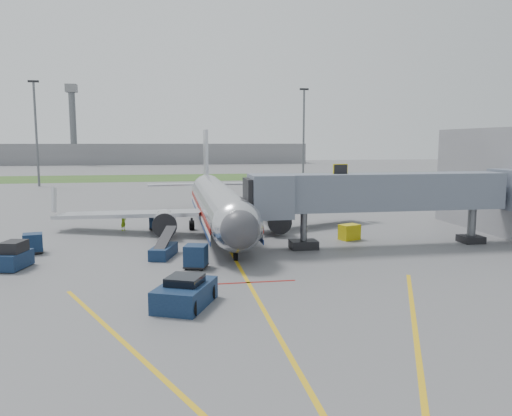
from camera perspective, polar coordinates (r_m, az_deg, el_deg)
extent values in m
plane|color=#565659|center=(35.12, -1.92, -6.73)|extent=(400.00, 400.00, 0.00)
cube|color=#2D4C1E|center=(124.10, -7.69, 3.49)|extent=(300.00, 25.00, 0.01)
cube|color=gold|center=(33.20, -1.44, -7.57)|extent=(0.25, 50.00, 0.01)
cube|color=maroon|center=(31.30, -0.90, -8.51)|extent=(6.00, 0.25, 0.01)
cube|color=gold|center=(21.57, -13.07, -16.33)|extent=(9.52, 20.04, 0.01)
cube|color=gold|center=(24.03, 17.83, -13.95)|extent=(9.52, 20.04, 0.01)
cylinder|color=silver|center=(49.29, -4.35, 0.58)|extent=(3.80, 28.00, 3.80)
sphere|color=silver|center=(35.53, -2.16, -2.12)|extent=(3.80, 3.80, 3.80)
sphere|color=#38383D|center=(34.26, -1.87, -2.48)|extent=(2.74, 2.74, 2.74)
cube|color=black|center=(35.05, -2.08, -1.34)|extent=(2.20, 1.20, 0.55)
cone|color=silver|center=(65.65, -5.74, 2.30)|extent=(3.80, 5.00, 3.80)
cube|color=#B7BAC1|center=(64.91, -5.76, 5.78)|extent=(0.35, 4.20, 7.00)
cube|color=#B7BAC1|center=(49.34, -14.21, -0.68)|extent=(15.10, 8.59, 1.13)
cube|color=#B7BAC1|center=(50.92, 5.22, -0.22)|extent=(15.10, 8.59, 1.13)
cylinder|color=silver|center=(46.29, -10.39, -1.66)|extent=(2.10, 3.60, 2.10)
cylinder|color=silver|center=(47.33, 2.30, -1.34)|extent=(2.10, 3.60, 2.10)
cube|color=maroon|center=(49.56, -2.13, 0.23)|extent=(0.05, 28.00, 0.45)
cube|color=navy|center=(49.68, -2.13, -0.80)|extent=(0.05, 28.00, 0.35)
cylinder|color=black|center=(36.97, -2.35, -5.53)|extent=(0.28, 0.70, 0.70)
cylinder|color=black|center=(49.93, -7.35, -1.98)|extent=(0.50, 1.00, 1.00)
cylinder|color=black|center=(50.42, -1.43, -1.82)|extent=(0.50, 1.00, 1.00)
cube|color=slate|center=(42.75, 14.62, 1.85)|extent=(20.00, 3.00, 3.00)
cube|color=slate|center=(39.73, 1.63, 1.39)|extent=(3.20, 3.60, 3.40)
cube|color=black|center=(39.51, -0.08, 1.36)|extent=(1.60, 3.00, 2.80)
cube|color=#CCB90C|center=(41.11, 9.61, 4.29)|extent=(1.20, 0.15, 1.00)
cylinder|color=#595B60|center=(40.78, 5.47, -2.53)|extent=(0.56, 0.56, 3.10)
cube|color=black|center=(41.00, 5.45, -4.18)|extent=(2.20, 1.60, 0.70)
cylinder|color=#595B60|center=(46.99, 23.42, -1.78)|extent=(0.70, 0.70, 3.10)
cube|color=black|center=(47.20, 23.34, -3.28)|extent=(1.80, 1.80, 0.60)
cylinder|color=#595B60|center=(106.76, -23.81, 7.64)|extent=(0.44, 0.44, 20.00)
cube|color=black|center=(107.38, -24.10, 13.08)|extent=(2.00, 0.40, 0.40)
cylinder|color=#595B60|center=(112.69, 5.46, 8.20)|extent=(0.44, 0.44, 20.00)
cube|color=black|center=(113.27, 5.53, 13.37)|extent=(2.00, 0.40, 0.40)
cube|color=slate|center=(203.83, -11.42, 6.10)|extent=(120.00, 14.00, 8.00)
cylinder|color=#595B60|center=(201.89, -20.17, 8.61)|extent=(2.40, 2.40, 28.00)
cube|color=slate|center=(202.80, -20.36, 12.71)|extent=(4.00, 4.00, 3.00)
cube|color=#0D1E3B|center=(27.19, -8.11, -9.79)|extent=(3.75, 4.53, 1.19)
cube|color=black|center=(26.97, -8.14, -8.25)|extent=(2.28, 2.28, 0.54)
cylinder|color=black|center=(26.39, -11.27, -10.77)|extent=(0.57, 0.89, 0.87)
cylinder|color=black|center=(25.65, -7.26, -11.23)|extent=(0.57, 0.89, 0.87)
cylinder|color=black|center=(28.84, -8.86, -9.12)|extent=(0.57, 0.89, 0.87)
cylinder|color=black|center=(28.16, -5.16, -9.47)|extent=(0.57, 0.89, 0.87)
cube|color=#0D1E3B|center=(38.29, -25.87, -5.37)|extent=(2.03, 3.00, 1.10)
cube|color=black|center=(38.11, -25.96, -4.00)|extent=(1.69, 2.01, 0.77)
cylinder|color=black|center=(37.26, -25.86, -6.23)|extent=(0.36, 0.59, 0.55)
cylinder|color=black|center=(39.46, -25.83, -5.49)|extent=(0.36, 0.59, 0.55)
cylinder|color=black|center=(38.94, -24.43, -5.58)|extent=(0.36, 0.59, 0.55)
cube|color=#0D1E3B|center=(34.78, -6.88, -5.41)|extent=(1.81, 1.81, 1.46)
cube|color=black|center=(34.95, -6.87, -6.57)|extent=(1.87, 1.87, 0.11)
cylinder|color=black|center=(34.57, -8.00, -6.81)|extent=(0.27, 0.31, 0.26)
cylinder|color=black|center=(34.30, -6.16, -6.89)|extent=(0.27, 0.31, 0.26)
cylinder|color=black|center=(35.63, -7.54, -6.37)|extent=(0.27, 0.31, 0.26)
cylinder|color=black|center=(35.37, -5.76, -6.44)|extent=(0.27, 0.31, 0.26)
cube|color=#0D1E3B|center=(42.79, -24.15, -3.62)|extent=(1.69, 1.69, 1.41)
cube|color=black|center=(42.92, -24.10, -4.54)|extent=(1.75, 1.75, 0.11)
cylinder|color=black|center=(42.42, -24.85, -4.77)|extent=(0.25, 0.29, 0.26)
cylinder|color=black|center=(42.38, -23.37, -4.70)|extent=(0.25, 0.29, 0.26)
cylinder|color=black|center=(43.49, -24.80, -4.47)|extent=(0.25, 0.29, 0.26)
cylinder|color=black|center=(43.46, -23.36, -4.40)|extent=(0.25, 0.29, 0.26)
cube|color=#0D1E3B|center=(50.71, -11.24, -1.36)|extent=(1.52, 1.52, 1.52)
cube|color=black|center=(50.83, -11.22, -2.20)|extent=(1.57, 1.57, 0.12)
cylinder|color=black|center=(50.27, -11.90, -2.38)|extent=(0.22, 0.28, 0.27)
cylinder|color=black|center=(50.24, -10.56, -2.35)|extent=(0.22, 0.28, 0.27)
cylinder|color=black|center=(51.43, -11.86, -2.15)|extent=(0.22, 0.28, 0.27)
cylinder|color=black|center=(51.40, -10.55, -2.12)|extent=(0.22, 0.28, 0.27)
cube|color=#0D1E3B|center=(38.60, -10.52, -4.89)|extent=(2.23, 3.67, 0.86)
cube|color=black|center=(38.87, -10.35, -3.44)|extent=(1.89, 3.94, 1.35)
cylinder|color=black|center=(37.62, -11.76, -5.50)|extent=(0.35, 0.57, 0.53)
cylinder|color=black|center=(37.34, -10.36, -5.57)|extent=(0.35, 0.57, 0.53)
cylinder|color=black|center=(39.93, -10.67, -4.72)|extent=(0.35, 0.57, 0.53)
cylinder|color=black|center=(39.67, -9.34, -4.77)|extent=(0.35, 0.57, 0.53)
cube|color=#CCB90C|center=(45.28, 10.62, -2.72)|extent=(2.01, 1.68, 1.38)
cylinder|color=black|center=(45.00, 10.06, -3.44)|extent=(0.34, 0.40, 0.34)
cylinder|color=black|center=(45.75, 11.15, -3.29)|extent=(0.34, 0.40, 0.34)
imported|color=#AAE21A|center=(50.82, -14.92, -1.48)|extent=(0.71, 0.79, 1.81)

